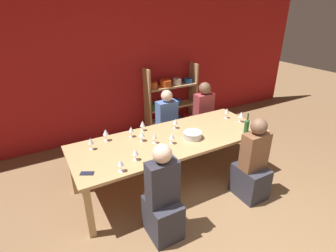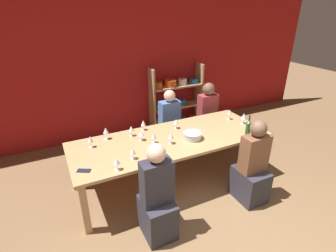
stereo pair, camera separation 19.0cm
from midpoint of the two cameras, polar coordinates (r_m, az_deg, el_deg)
wall_back_red at (r=5.26m, az=-10.20°, el=12.38°), size 8.80×0.06×2.70m
shelf_unit at (r=5.65m, az=-0.59°, el=4.95°), size 1.16×0.30×1.33m
dining_table at (r=3.75m, az=-0.70°, el=-3.61°), size 2.81×1.06×0.74m
mixing_bowl at (r=3.71m, az=3.91°, el=-1.91°), size 0.27×0.27×0.10m
wine_bottle_green at (r=3.98m, az=15.47°, el=0.13°), size 0.07×0.07×0.30m
wine_glass_red_a at (r=3.97m, az=0.21°, el=0.93°), size 0.08×0.08×0.16m
wine_glass_red_b at (r=3.56m, az=-17.94°, el=-3.23°), size 0.07×0.07×0.17m
wine_glass_empty_a at (r=3.55m, az=-4.45°, el=-2.15°), size 0.07×0.07×0.16m
wine_glass_red_c at (r=3.03m, az=-12.07°, el=-7.90°), size 0.07×0.07×0.16m
wine_glass_white_a at (r=3.63m, az=-7.23°, el=-1.83°), size 0.08×0.08×0.14m
wine_glass_red_d at (r=3.76m, az=-9.48°, el=-0.81°), size 0.07×0.07×0.16m
wine_glass_white_b at (r=3.21m, az=-8.82°, el=-5.71°), size 0.07×0.07×0.15m
wine_glass_empty_b at (r=4.32m, az=14.44°, el=2.36°), size 0.08×0.08×0.17m
wine_glass_red_e at (r=3.72m, az=-14.86°, el=-1.38°), size 0.08×0.08×0.17m
wine_glass_empty_c at (r=4.42m, az=11.49°, el=3.18°), size 0.07×0.07×0.17m
wine_glass_red_f at (r=3.92m, az=-6.95°, el=0.44°), size 0.08×0.08×0.16m
wine_glass_white_c at (r=3.53m, az=-0.68°, el=-2.21°), size 0.08×0.08×0.16m
cell_phone at (r=3.15m, az=-18.90°, el=-9.76°), size 0.17×0.13×0.01m
person_near_a at (r=3.75m, az=16.44°, el=-8.81°), size 0.36×0.45×1.18m
person_far_a at (r=4.72m, az=-1.41°, el=-0.61°), size 0.36×0.44×1.15m
person_near_b at (r=3.06m, az=-3.01°, el=-16.37°), size 0.34×0.43×1.20m
person_far_b at (r=5.03m, az=6.53°, el=1.26°), size 0.35×0.44×1.20m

